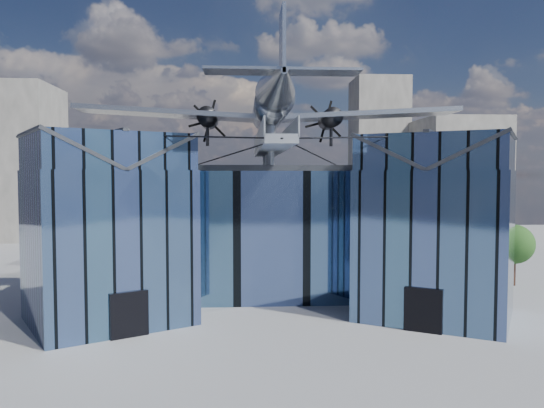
{
  "coord_description": "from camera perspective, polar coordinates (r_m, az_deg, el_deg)",
  "views": [
    {
      "loc": [
        -2.08,
        -34.51,
        9.2
      ],
      "look_at": [
        0.0,
        2.0,
        7.2
      ],
      "focal_mm": 35.0,
      "sensor_mm": 36.0,
      "label": 1
    }
  ],
  "objects": [
    {
      "name": "tree_side_e",
      "position": [
        48.45,
        24.61,
        -3.96
      ],
      "size": [
        4.11,
        4.11,
        5.1
      ],
      "rotation": [
        0.0,
        0.0,
        0.31
      ],
      "color": "black",
      "rests_on": "ground"
    },
    {
      "name": "ground_plane",
      "position": [
        35.77,
        0.19,
        -11.77
      ],
      "size": [
        120.0,
        120.0,
        0.0
      ],
      "primitive_type": "plane",
      "color": "gray"
    },
    {
      "name": "bg_towers",
      "position": [
        85.07,
        -0.88,
        3.68
      ],
      "size": [
        77.0,
        24.5,
        26.0
      ],
      "color": "gray",
      "rests_on": "ground"
    },
    {
      "name": "museum",
      "position": [
        40.54,
        -0.31,
        -2.05
      ],
      "size": [
        32.88,
        24.5,
        17.6
      ],
      "color": "#466490",
      "rests_on": "ground"
    }
  ]
}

